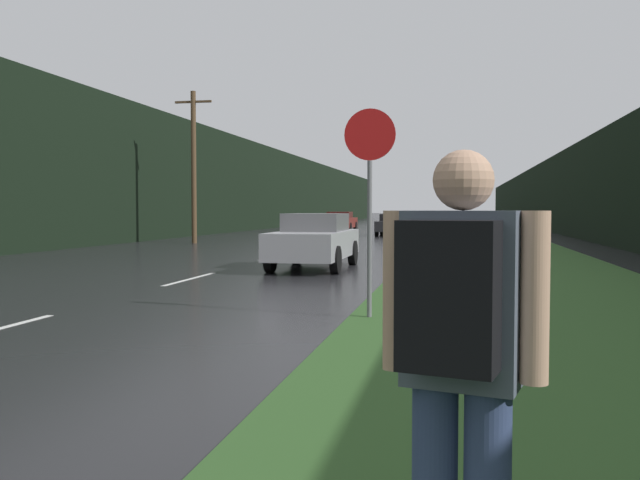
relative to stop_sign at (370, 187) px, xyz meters
name	(u,v)px	position (x,y,z in m)	size (l,w,h in m)	color
grass_verge	(482,237)	(2.69, 30.27, -1.92)	(6.00, 240.00, 0.02)	#2D5123
lane_stripe_c	(190,279)	(-4.78, 4.80, -1.93)	(0.12, 3.00, 0.01)	silver
lane_stripe_d	(272,258)	(-4.78, 11.80, -1.93)	(0.12, 3.00, 0.01)	silver
lane_stripe_e	(315,246)	(-4.78, 18.80, -1.93)	(0.12, 3.00, 0.01)	silver
treeline_far_side	(240,186)	(-15.24, 40.27, 1.51)	(2.00, 140.00, 6.88)	black
treeline_near_side	(565,195)	(8.69, 40.27, 0.72)	(2.00, 140.00, 5.30)	black
utility_pole_far	(194,165)	(-10.95, 20.33, 1.78)	(1.80, 0.24, 7.16)	#4C3823
stop_sign	(370,187)	(0.00, 0.00, 0.00)	(0.76, 0.07, 3.08)	slate
hitchhiker_with_backpack	(459,357)	(1.27, -7.29, -0.88)	(0.62, 0.50, 1.83)	navy
car_passing_near	(315,240)	(-2.54, 8.11, -1.16)	(1.89, 4.56, 1.50)	#9E9EA3
car_passing_far	(394,224)	(-2.54, 31.58, -1.24)	(1.96, 4.47, 1.33)	black
car_oncoming	(340,221)	(-7.01, 38.23, -1.18)	(1.99, 4.19, 1.44)	maroon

